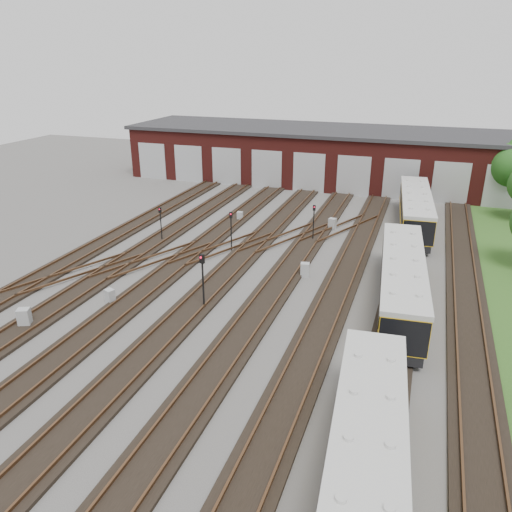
% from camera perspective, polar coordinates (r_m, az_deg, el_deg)
% --- Properties ---
extents(ground, '(120.00, 120.00, 0.00)m').
position_cam_1_polar(ground, '(27.22, -7.28, -10.52)').
color(ground, '#403E3C').
rests_on(ground, ground).
extents(track_network, '(30.40, 70.00, 0.33)m').
position_cam_1_polar(track_network, '(27.67, -7.07, -9.66)').
color(track_network, black).
rests_on(track_network, ground).
extents(maintenance_shed, '(51.00, 12.50, 6.35)m').
position_cam_1_polar(maintenance_shed, '(62.30, 9.23, 11.27)').
color(maintenance_shed, '#4E1613').
rests_on(maintenance_shed, ground).
extents(metro_train, '(3.65, 46.03, 2.87)m').
position_cam_1_polar(metro_train, '(31.57, 16.32, -2.77)').
color(metro_train, black).
rests_on(metro_train, ground).
extents(signal_mast_0, '(0.27, 0.25, 3.20)m').
position_cam_1_polar(signal_mast_0, '(39.30, -2.87, 3.41)').
color(signal_mast_0, black).
rests_on(signal_mast_0, ground).
extents(signal_mast_1, '(0.23, 0.22, 2.93)m').
position_cam_1_polar(signal_mast_1, '(42.08, -10.85, 4.08)').
color(signal_mast_1, black).
rests_on(signal_mast_1, ground).
extents(signal_mast_2, '(0.26, 0.24, 3.09)m').
position_cam_1_polar(signal_mast_2, '(41.67, 6.62, 4.29)').
color(signal_mast_2, black).
rests_on(signal_mast_2, ground).
extents(signal_mast_3, '(0.32, 0.30, 3.63)m').
position_cam_1_polar(signal_mast_3, '(30.08, -6.11, -2.13)').
color(signal_mast_3, black).
rests_on(signal_mast_3, ground).
extents(relay_cabinet_0, '(0.85, 0.79, 1.12)m').
position_cam_1_polar(relay_cabinet_0, '(31.71, -24.96, -6.42)').
color(relay_cabinet_0, '#999C9E').
rests_on(relay_cabinet_0, ground).
extents(relay_cabinet_1, '(0.56, 0.48, 0.86)m').
position_cam_1_polar(relay_cabinet_1, '(47.08, -1.85, 4.57)').
color(relay_cabinet_1, '#999C9E').
rests_on(relay_cabinet_1, ground).
extents(relay_cabinet_2, '(0.68, 0.63, 0.92)m').
position_cam_1_polar(relay_cabinet_2, '(32.75, -16.35, -4.43)').
color(relay_cabinet_2, '#999C9E').
rests_on(relay_cabinet_2, ground).
extents(relay_cabinet_3, '(0.72, 0.64, 1.03)m').
position_cam_1_polar(relay_cabinet_3, '(45.13, 8.71, 3.65)').
color(relay_cabinet_3, '#999C9E').
rests_on(relay_cabinet_3, ground).
extents(relay_cabinet_4, '(0.69, 0.61, 1.01)m').
position_cam_1_polar(relay_cabinet_4, '(35.24, 5.61, -1.58)').
color(relay_cabinet_4, '#999C9E').
rests_on(relay_cabinet_4, ground).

